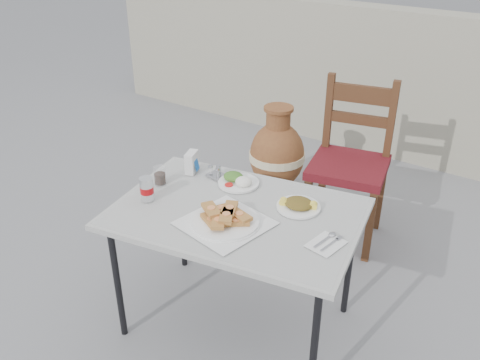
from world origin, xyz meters
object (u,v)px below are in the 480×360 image
Objects in this scene: salad_chopped_plate at (299,205)px; soda_can at (147,189)px; chair at (350,161)px; cafe_table at (237,219)px; cola_glass at (160,176)px; terracotta_urn at (277,156)px; salad_rice_plate at (238,180)px; napkin_holder at (192,162)px; condiment_caddy at (216,173)px; pide_plate at (225,217)px.

soda_can reaches higher than salad_chopped_plate.
chair is (0.51, 1.22, -0.21)m from soda_can.
salad_chopped_plate is at bearing 38.86° from cafe_table.
cola_glass is 1.30m from terracotta_urn.
terracotta_urn is at bearing 152.51° from chair.
terracotta_urn is (-0.37, 1.02, -0.37)m from salad_rice_plate.
cafe_table is 10.70× the size of soda_can.
napkin_holder reaches higher than cafe_table.
napkin_holder is (-0.27, -0.03, 0.04)m from salad_rice_plate.
cola_glass reaches higher than salad_rice_plate.
chair is at bearing 73.82° from salad_rice_plate.
salad_rice_plate is 0.39m from cola_glass.
salad_rice_plate reaches higher than cafe_table.
soda_can is 1.45m from terracotta_urn.
salad_rice_plate is at bearing 0.69° from condiment_caddy.
cola_glass is (-0.68, -0.18, 0.02)m from salad_chopped_plate.
soda_can is at bearing -151.73° from salad_chopped_plate.
cafe_table is 3.10× the size of pide_plate.
condiment_caddy is (-0.49, 0.03, 0.00)m from salad_chopped_plate.
terracotta_urn is at bearing 111.27° from pide_plate.
cola_glass is 0.13× the size of terracotta_urn.
condiment_caddy is (0.14, 0.03, -0.03)m from napkin_holder.
salad_chopped_plate is (0.20, 0.29, -0.01)m from pide_plate.
cafe_table is 11.12× the size of napkin_holder.
salad_rice_plate is 2.31× the size of cola_glass.
pide_plate is at bearing -68.73° from terracotta_urn.
pide_plate is 0.52m from napkin_holder.
cola_glass is 0.81× the size of napkin_holder.
salad_rice_plate is at bearing 174.85° from salad_chopped_plate.
cafe_table is 0.14m from pide_plate.
cola_glass is (-0.06, 0.15, -0.02)m from soda_can.
cafe_table is at bearing -57.01° from salad_rice_plate.
soda_can is 0.17× the size of terracotta_urn.
cola_glass reaches higher than condiment_caddy.
soda_can is 0.11× the size of chair.
napkin_holder reaches higher than salad_rice_plate.
salad_rice_plate is at bearing 33.35° from cola_glass.
cola_glass is at bearing -124.62° from napkin_holder.
cola_glass is (-0.48, 0.11, 0.01)m from pide_plate.
salad_chopped_plate is 1.77× the size of soda_can.
pide_plate is 0.36m from salad_rice_plate.
salad_chopped_plate is 0.71m from cola_glass.
soda_can is at bearing -85.73° from terracotta_urn.
terracotta_urn is at bearing 124.62° from salad_chopped_plate.
salad_chopped_plate is at bearing -3.56° from condiment_caddy.
napkin_holder is at bearing 179.62° from salad_chopped_plate.
salad_rice_plate is 1.79× the size of soda_can.
napkin_holder is (0.05, 0.19, 0.02)m from cola_glass.
chair is (0.11, 1.06, -0.11)m from cafe_table.
pide_plate is 3.59× the size of napkin_holder.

